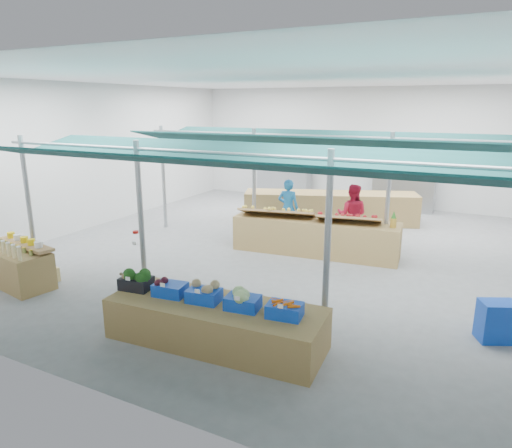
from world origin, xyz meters
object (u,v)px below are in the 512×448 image
at_px(crate_stack, 497,321).
at_px(vendor_left, 288,208).
at_px(fruit_counter, 315,236).
at_px(veg_counter, 215,323).
at_px(bottle_shelf, 19,265).
at_px(vendor_right, 352,215).

bearing_deg(crate_stack, vendor_left, 142.82).
bearing_deg(fruit_counter, crate_stack, -41.06).
height_order(veg_counter, fruit_counter, fruit_counter).
xyz_separation_m(bottle_shelf, fruit_counter, (4.72, 4.66, 0.02)).
height_order(bottle_shelf, fruit_counter, bottle_shelf).
bearing_deg(vendor_left, vendor_right, 174.36).
bearing_deg(bottle_shelf, vendor_right, 57.52).
distance_m(veg_counter, crate_stack, 4.38).
bearing_deg(veg_counter, fruit_counter, 87.78).
xyz_separation_m(bottle_shelf, crate_stack, (8.72, 1.82, -0.09)).
height_order(crate_stack, vendor_right, vendor_right).
bearing_deg(fruit_counter, bottle_shelf, -141.04).
xyz_separation_m(fruit_counter, vendor_right, (0.60, 1.10, 0.37)).
bearing_deg(crate_stack, bottle_shelf, -168.21).
relative_size(bottle_shelf, fruit_counter, 0.44).
height_order(bottle_shelf, crate_stack, bottle_shelf).
relative_size(veg_counter, fruit_counter, 0.84).
relative_size(bottle_shelf, veg_counter, 0.53).
distance_m(crate_stack, vendor_right, 5.22).
relative_size(bottle_shelf, crate_stack, 2.78).
bearing_deg(vendor_left, fruit_counter, 131.85).
bearing_deg(crate_stack, veg_counter, -152.27).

